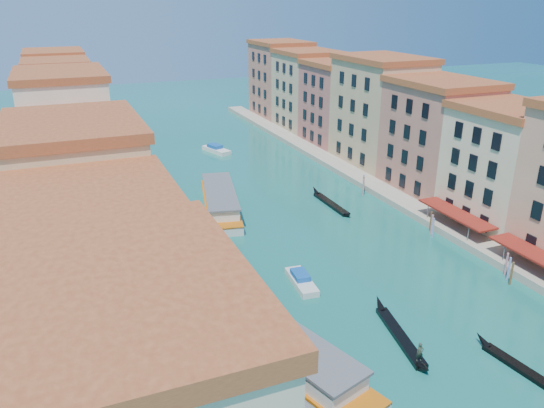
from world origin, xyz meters
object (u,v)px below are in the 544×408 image
at_px(vaporetto_near, 280,349).
at_px(vaporetto_far, 220,200).
at_px(gondola_right, 528,371).
at_px(gondola_fore, 400,335).

distance_m(vaporetto_near, vaporetto_far, 38.53).
bearing_deg(vaporetto_near, gondola_right, -44.42).
xyz_separation_m(vaporetto_far, gondola_right, (13.31, -47.89, -1.00)).
bearing_deg(gondola_fore, vaporetto_far, 110.10).
bearing_deg(vaporetto_near, gondola_fore, -22.63).
relative_size(vaporetto_near, gondola_fore, 1.72).
distance_m(vaporetto_far, gondola_right, 49.71).
height_order(gondola_fore, gondola_right, gondola_fore).
height_order(vaporetto_near, gondola_right, vaporetto_near).
relative_size(vaporetto_far, gondola_fore, 1.74).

